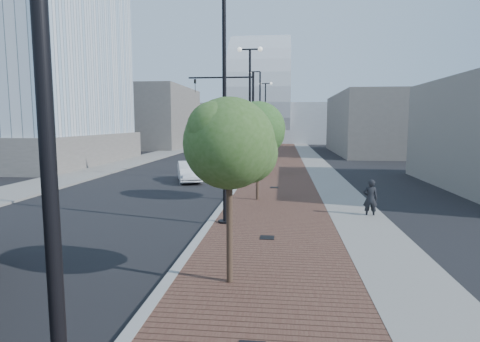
# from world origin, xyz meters

# --- Properties ---
(sidewalk) EXTENTS (7.00, 140.00, 0.12)m
(sidewalk) POSITION_xyz_m (3.50, 40.00, 0.06)
(sidewalk) COLOR #4C2D23
(sidewalk) RESTS_ON ground
(concrete_strip) EXTENTS (2.40, 140.00, 0.13)m
(concrete_strip) POSITION_xyz_m (6.20, 40.00, 0.07)
(concrete_strip) COLOR slate
(concrete_strip) RESTS_ON ground
(curb) EXTENTS (0.30, 140.00, 0.14)m
(curb) POSITION_xyz_m (0.00, 40.00, 0.07)
(curb) COLOR gray
(curb) RESTS_ON ground
(west_sidewalk) EXTENTS (4.00, 140.00, 0.12)m
(west_sidewalk) POSITION_xyz_m (-13.00, 40.00, 0.06)
(west_sidewalk) COLOR slate
(west_sidewalk) RESTS_ON ground
(white_sedan) EXTENTS (2.76, 4.59, 1.43)m
(white_sedan) POSITION_xyz_m (-3.69, 21.85, 0.71)
(white_sedan) COLOR white
(white_sedan) RESTS_ON ground
(dark_car_mid) EXTENTS (2.22, 4.66, 1.29)m
(dark_car_mid) POSITION_xyz_m (-6.53, 42.10, 0.64)
(dark_car_mid) COLOR black
(dark_car_mid) RESTS_ON ground
(dark_car_far) EXTENTS (3.37, 4.93, 1.33)m
(dark_car_far) POSITION_xyz_m (-3.41, 43.15, 0.66)
(dark_car_far) COLOR black
(dark_car_far) RESTS_ON ground
(pedestrian) EXTENTS (0.65, 0.45, 1.72)m
(pedestrian) POSITION_xyz_m (6.76, 11.96, 0.86)
(pedestrian) COLOR black
(pedestrian) RESTS_ON ground
(streetlight_0) EXTENTS (1.72, 0.56, 9.28)m
(streetlight_0) POSITION_xyz_m (0.60, -2.00, 4.82)
(streetlight_0) COLOR black
(streetlight_0) RESTS_ON ground
(streetlight_1) EXTENTS (1.44, 0.56, 9.21)m
(streetlight_1) POSITION_xyz_m (0.49, 10.00, 4.34)
(streetlight_1) COLOR black
(streetlight_1) RESTS_ON ground
(streetlight_2) EXTENTS (1.72, 0.56, 9.28)m
(streetlight_2) POSITION_xyz_m (0.60, 22.00, 4.82)
(streetlight_2) COLOR black
(streetlight_2) RESTS_ON ground
(streetlight_3) EXTENTS (1.44, 0.56, 9.21)m
(streetlight_3) POSITION_xyz_m (0.49, 34.00, 4.34)
(streetlight_3) COLOR black
(streetlight_3) RESTS_ON ground
(streetlight_4) EXTENTS (1.72, 0.56, 9.28)m
(streetlight_4) POSITION_xyz_m (0.60, 46.00, 4.82)
(streetlight_4) COLOR black
(streetlight_4) RESTS_ON ground
(traffic_mast) EXTENTS (5.09, 0.20, 8.00)m
(traffic_mast) POSITION_xyz_m (-0.30, 25.00, 4.98)
(traffic_mast) COLOR black
(traffic_mast) RESTS_ON ground
(tree_0) EXTENTS (2.34, 2.28, 4.81)m
(tree_0) POSITION_xyz_m (1.65, 4.02, 3.65)
(tree_0) COLOR #382619
(tree_0) RESTS_ON ground
(tree_1) EXTENTS (2.86, 2.86, 5.27)m
(tree_1) POSITION_xyz_m (1.65, 15.02, 3.83)
(tree_1) COLOR #382619
(tree_1) RESTS_ON ground
(tree_2) EXTENTS (2.73, 2.73, 4.72)m
(tree_2) POSITION_xyz_m (1.65, 27.02, 3.34)
(tree_2) COLOR #382619
(tree_2) RESTS_ON ground
(tree_3) EXTENTS (2.79, 2.79, 5.42)m
(tree_3) POSITION_xyz_m (1.65, 39.02, 4.01)
(tree_3) COLOR #382619
(tree_3) RESTS_ON ground
(tower_podium) EXTENTS (19.00, 19.00, 3.00)m
(tower_podium) POSITION_xyz_m (-24.00, 32.00, 1.50)
(tower_podium) COLOR #645F5A
(tower_podium) RESTS_ON ground
(convention_center) EXTENTS (50.00, 30.00, 50.00)m
(convention_center) POSITION_xyz_m (-2.00, 85.00, 6.00)
(convention_center) COLOR #AAAFB4
(convention_center) RESTS_ON ground
(commercial_block_nw) EXTENTS (14.00, 20.00, 10.00)m
(commercial_block_nw) POSITION_xyz_m (-20.00, 60.00, 5.00)
(commercial_block_nw) COLOR #625D58
(commercial_block_nw) RESTS_ON ground
(commercial_block_ne) EXTENTS (12.00, 22.00, 8.00)m
(commercial_block_ne) POSITION_xyz_m (16.00, 50.00, 4.00)
(commercial_block_ne) COLOR #5E5954
(commercial_block_ne) RESTS_ON ground
(utility_cover_1) EXTENTS (0.50, 0.50, 0.02)m
(utility_cover_1) POSITION_xyz_m (2.40, 8.00, 0.13)
(utility_cover_1) COLOR black
(utility_cover_1) RESTS_ON sidewalk
(utility_cover_2) EXTENTS (0.50, 0.50, 0.02)m
(utility_cover_2) POSITION_xyz_m (2.40, 19.00, 0.13)
(utility_cover_2) COLOR black
(utility_cover_2) RESTS_ON sidewalk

